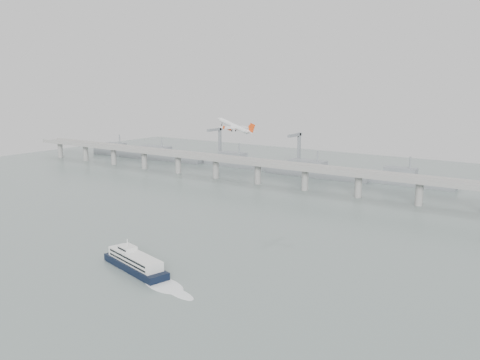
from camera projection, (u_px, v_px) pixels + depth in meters
The scene contains 5 objects.
ground at pixel (182, 261), 275.82m from camera, with size 900.00×900.00×0.00m, color slate.
bridge at pixel (335, 174), 434.38m from camera, with size 800.00×22.00×23.90m.
distant_fleet at pixel (233, 161), 575.27m from camera, with size 453.00×60.90×40.00m.
ferry at pixel (135, 262), 262.21m from camera, with size 77.20×27.86×14.79m.
airliner at pixel (235, 126), 342.06m from camera, with size 32.37×29.18×12.07m.
Camera 1 is at (175.09, -197.67, 96.27)m, focal length 38.00 mm.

